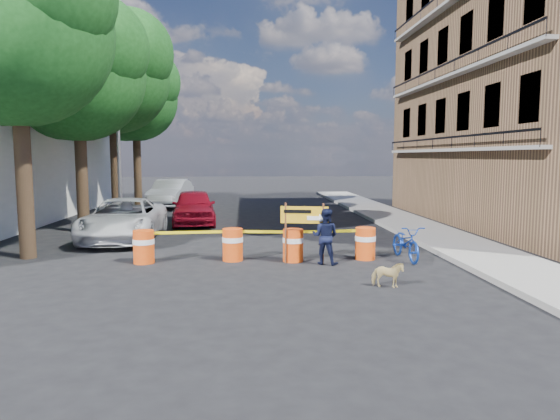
{
  "coord_description": "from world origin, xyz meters",
  "views": [
    {
      "loc": [
        -0.63,
        -12.48,
        2.89
      ],
      "look_at": [
        0.42,
        2.24,
        1.3
      ],
      "focal_mm": 32.0,
      "sensor_mm": 36.0,
      "label": 1
    }
  ],
  "objects": [
    {
      "name": "sedan_silver",
      "position": [
        -4.8,
        16.24,
        0.79
      ],
      "size": [
        2.2,
        4.96,
        1.58
      ],
      "primitive_type": "imported",
      "rotation": [
        0.0,
        0.0,
        -0.11
      ],
      "color": "#BABDC2",
      "rests_on": "ground"
    },
    {
      "name": "ground",
      "position": [
        0.0,
        0.0,
        0.0
      ],
      "size": [
        120.0,
        120.0,
        0.0
      ],
      "primitive_type": "plane",
      "color": "black",
      "rests_on": "ground"
    },
    {
      "name": "suv_white",
      "position": [
        -4.8,
        4.98,
        0.72
      ],
      "size": [
        2.47,
        5.21,
        1.43
      ],
      "primitive_type": "imported",
      "rotation": [
        0.0,
        0.0,
        0.02
      ],
      "color": "silver",
      "rests_on": "ground"
    },
    {
      "name": "barrel_far_left",
      "position": [
        -3.37,
        1.08,
        0.47
      ],
      "size": [
        0.58,
        0.58,
        0.9
      ],
      "color": "#EE3F0E",
      "rests_on": "ground"
    },
    {
      "name": "barrel_mid_left",
      "position": [
        -0.97,
        1.24,
        0.47
      ],
      "size": [
        0.58,
        0.58,
        0.9
      ],
      "color": "#EE3F0E",
      "rests_on": "ground"
    },
    {
      "name": "tree_mid_b",
      "position": [
        -6.73,
        12.0,
        6.71
      ],
      "size": [
        5.67,
        5.4,
        9.62
      ],
      "color": "#332316",
      "rests_on": "ground"
    },
    {
      "name": "dog",
      "position": [
        2.51,
        -1.9,
        0.29
      ],
      "size": [
        0.76,
        0.51,
        0.59
      ],
      "primitive_type": "imported",
      "rotation": [
        0.0,
        0.0,
        1.27
      ],
      "color": "tan",
      "rests_on": "ground"
    },
    {
      "name": "tree_far",
      "position": [
        -6.74,
        17.0,
        6.22
      ],
      "size": [
        5.04,
        4.8,
        8.84
      ],
      "color": "#332316",
      "rests_on": "ground"
    },
    {
      "name": "barrel_mid_right",
      "position": [
        0.7,
        1.02,
        0.47
      ],
      "size": [
        0.58,
        0.58,
        0.9
      ],
      "color": "#EE3F0E",
      "rests_on": "ground"
    },
    {
      "name": "sidewalk_east",
      "position": [
        6.2,
        6.0,
        0.07
      ],
      "size": [
        2.4,
        40.0,
        0.15
      ],
      "primitive_type": "cube",
      "color": "gray",
      "rests_on": "ground"
    },
    {
      "name": "sedan_red",
      "position": [
        -2.8,
        8.99,
        0.74
      ],
      "size": [
        2.17,
        4.52,
        1.49
      ],
      "primitive_type": "imported",
      "rotation": [
        0.0,
        0.0,
        0.1
      ],
      "color": "maroon",
      "rests_on": "ground"
    },
    {
      "name": "pedestrian",
      "position": [
        1.52,
        0.6,
        0.76
      ],
      "size": [
        0.91,
        0.82,
        1.51
      ],
      "primitive_type": "imported",
      "rotation": [
        0.0,
        0.0,
        2.72
      ],
      "color": "black",
      "rests_on": "ground"
    },
    {
      "name": "tree_near",
      "position": [
        -6.73,
        2.0,
        6.36
      ],
      "size": [
        5.46,
        5.2,
        9.15
      ],
      "color": "#332316",
      "rests_on": "ground"
    },
    {
      "name": "tree_mid_a",
      "position": [
        -6.74,
        7.0,
        6.01
      ],
      "size": [
        5.25,
        5.0,
        8.68
      ],
      "color": "#332316",
      "rests_on": "ground"
    },
    {
      "name": "streetlamp",
      "position": [
        -5.93,
        9.5,
        4.38
      ],
      "size": [
        1.25,
        0.18,
        8.0
      ],
      "color": "gray",
      "rests_on": "ground"
    },
    {
      "name": "apartment_building",
      "position": [
        12.0,
        8.0,
        6.0
      ],
      "size": [
        8.0,
        16.0,
        12.0
      ],
      "primitive_type": "cube",
      "color": "#8F6749",
      "rests_on": "ground"
    },
    {
      "name": "bicycle",
      "position": [
        3.87,
        1.0,
        0.94
      ],
      "size": [
        0.71,
        1.02,
        1.88
      ],
      "primitive_type": "imported",
      "rotation": [
        0.0,
        0.0,
        0.05
      ],
      "color": "#1438A4",
      "rests_on": "ground"
    },
    {
      "name": "detour_sign",
      "position": [
        1.11,
        0.65,
        1.2
      ],
      "size": [
        1.26,
        0.41,
        1.65
      ],
      "rotation": [
        0.0,
        0.0,
        -0.21
      ],
      "color": "#592D19",
      "rests_on": "ground"
    },
    {
      "name": "barrel_far_right",
      "position": [
        2.75,
        1.16,
        0.47
      ],
      "size": [
        0.58,
        0.58,
        0.9
      ],
      "color": "#EE3F0E",
      "rests_on": "ground"
    }
  ]
}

